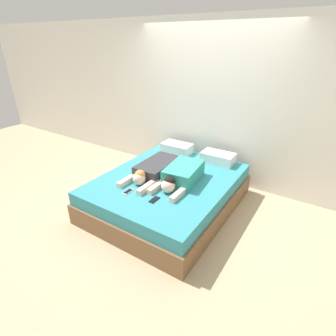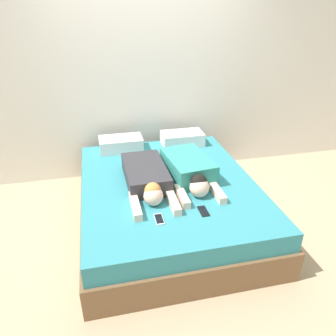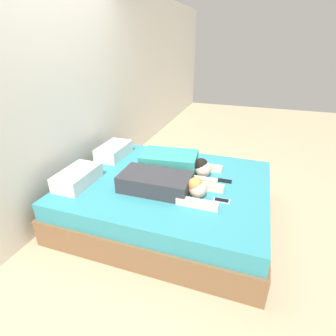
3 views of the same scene
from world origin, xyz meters
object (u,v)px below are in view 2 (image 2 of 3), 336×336
(cell_phone_right, at_px, (203,211))
(pillow_head_right, at_px, (182,139))
(pillow_head_left, at_px, (121,144))
(person_right, at_px, (190,170))
(bed, at_px, (168,201))
(person_left, at_px, (147,178))
(cell_phone_left, at_px, (159,219))

(cell_phone_right, bearing_deg, pillow_head_right, 82.09)
(pillow_head_left, height_order, person_right, person_right)
(pillow_head_right, xyz_separation_m, cell_phone_right, (-0.20, -1.46, -0.07))
(bed, distance_m, pillow_head_left, 1.01)
(person_right, bearing_deg, pillow_head_left, 124.00)
(person_left, relative_size, person_right, 1.12)
(person_left, height_order, cell_phone_left, person_left)
(pillow_head_right, height_order, person_left, person_left)
(cell_phone_left, relative_size, cell_phone_right, 1.00)
(bed, height_order, pillow_head_right, pillow_head_right)
(person_left, distance_m, cell_phone_right, 0.68)
(pillow_head_left, distance_m, person_left, 0.92)
(bed, relative_size, pillow_head_right, 4.23)
(pillow_head_right, relative_size, person_right, 0.56)
(pillow_head_left, height_order, pillow_head_right, same)
(cell_phone_left, bearing_deg, person_left, 90.25)
(person_right, relative_size, cell_phone_right, 5.95)
(bed, xyz_separation_m, pillow_head_left, (-0.38, 0.87, 0.32))
(pillow_head_left, distance_m, person_right, 1.08)
(pillow_head_left, relative_size, person_right, 0.56)
(bed, distance_m, pillow_head_right, 1.01)
(pillow_head_left, xyz_separation_m, person_right, (0.60, -0.89, 0.03))
(pillow_head_right, height_order, person_right, person_right)
(person_right, bearing_deg, cell_phone_left, -126.16)
(pillow_head_left, height_order, cell_phone_right, pillow_head_left)
(cell_phone_right, bearing_deg, bed, 107.10)
(pillow_head_right, bearing_deg, person_left, -123.50)
(pillow_head_left, xyz_separation_m, cell_phone_left, (0.17, -1.49, -0.07))
(pillow_head_right, distance_m, cell_phone_left, 1.61)
(bed, distance_m, person_right, 0.41)
(bed, relative_size, pillow_head_left, 4.23)
(person_right, distance_m, cell_phone_left, 0.74)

